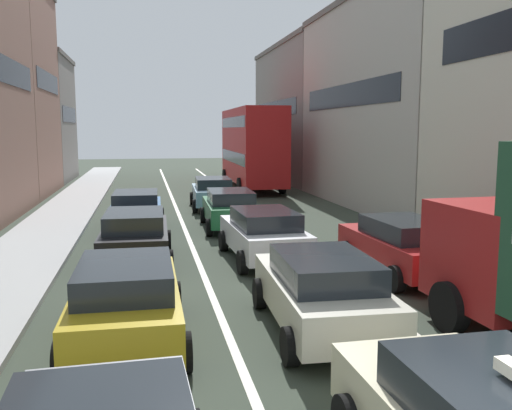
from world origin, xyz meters
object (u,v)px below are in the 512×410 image
Objects in this scene: sedan_left_lane_third at (135,235)px; bus_mid_queue_primary at (252,144)px; sedan_left_lane_fourth at (136,210)px; sedan_centre_lane_fifth at (213,192)px; coupe_centre_lane_fourth at (230,208)px; sedan_right_lane_behind_truck at (403,245)px; wagon_left_lane_second at (126,299)px; hatchback_centre_lane_third at (264,233)px; sedan_centre_lane_second at (322,290)px.

bus_mid_queue_primary is (7.02, 18.81, 2.03)m from sedan_left_lane_third.
sedan_centre_lane_fifth is at bearing -32.10° from sedan_left_lane_fourth.
sedan_centre_lane_fifth is (3.48, 10.42, 0.00)m from sedan_left_lane_third.
coupe_centre_lane_fourth is at bearing -34.13° from sedan_left_lane_third.
coupe_centre_lane_fourth is at bearing 21.70° from sedan_right_lane_behind_truck.
sedan_left_lane_third and coupe_centre_lane_fourth have the same top height.
wagon_left_lane_second is 11.15m from sedan_left_lane_fourth.
coupe_centre_lane_fourth is (-0.17, 5.30, 0.00)m from hatchback_centre_lane_third.
coupe_centre_lane_fourth is 3.51m from sedan_left_lane_fourth.
bus_mid_queue_primary reaches higher than sedan_centre_lane_fifth.
bus_mid_queue_primary reaches higher than sedan_centre_lane_second.
sedan_right_lane_behind_truck is at bearing -110.34° from sedan_left_lane_third.
sedan_left_lane_fourth is (-3.67, 5.53, 0.00)m from hatchback_centre_lane_third.
hatchback_centre_lane_third is at bearing 0.73° from sedan_centre_lane_second.
bus_mid_queue_primary is at bearing -19.09° from sedan_left_lane_third.
sedan_left_lane_fourth is 15.56m from bus_mid_queue_primary.
coupe_centre_lane_fourth is at bearing 166.67° from bus_mid_queue_primary.
sedan_right_lane_behind_truck is 21.63m from bus_mid_queue_primary.
wagon_left_lane_second is 25.93m from bus_mid_queue_primary.
hatchback_centre_lane_third is (3.69, 5.62, 0.00)m from wagon_left_lane_second.
sedan_centre_lane_fifth is at bearing -17.08° from sedan_left_lane_third.
hatchback_centre_lane_third is at bearing -95.54° from sedan_left_lane_third.
sedan_centre_lane_fifth is 0.41× the size of bus_mid_queue_primary.
hatchback_centre_lane_third is (0.13, 5.77, 0.00)m from sedan_centre_lane_second.
wagon_left_lane_second and coupe_centre_lane_fourth have the same top height.
coupe_centre_lane_fourth is at bearing -177.71° from sedan_centre_lane_fifth.
sedan_centre_lane_second and sedan_right_lane_behind_truck have the same top height.
wagon_left_lane_second is 0.99× the size of sedan_centre_lane_fifth.
sedan_left_lane_fourth is (-3.54, 11.30, 0.00)m from sedan_centre_lane_second.
sedan_left_lane_third is at bearing 31.49° from sedan_centre_lane_second.
sedan_left_lane_third is 0.99× the size of sedan_right_lane_behind_truck.
sedan_centre_lane_second and coupe_centre_lane_fourth have the same top height.
hatchback_centre_lane_third is 3.66m from sedan_left_lane_third.
sedan_right_lane_behind_truck is 0.41× the size of bus_mid_queue_primary.
sedan_centre_lane_second is 1.00× the size of sedan_left_lane_third.
hatchback_centre_lane_third and sedan_left_lane_third have the same top height.
sedan_left_lane_fourth is at bearing 153.73° from bus_mid_queue_primary.
sedan_centre_lane_second is at bearing -92.07° from wagon_left_lane_second.
sedan_left_lane_fourth and sedan_centre_lane_fifth have the same top height.
hatchback_centre_lane_third is 1.00× the size of sedan_right_lane_behind_truck.
bus_mid_queue_primary is at bearing -25.90° from sedan_left_lane_fourth.
wagon_left_lane_second is 0.99× the size of sedan_left_lane_fourth.
sedan_left_lane_third is 1.00× the size of coupe_centre_lane_fourth.
sedan_right_lane_behind_truck is at bearing -63.90° from wagon_left_lane_second.
sedan_left_lane_fourth is at bearing 39.08° from sedan_right_lane_behind_truck.
wagon_left_lane_second is 6.06m from sedan_left_lane_third.
hatchback_centre_lane_third is at bearing 52.26° from sedan_right_lane_behind_truck.
wagon_left_lane_second and sedan_left_lane_third have the same top height.
hatchback_centre_lane_third is 1.00× the size of sedan_centre_lane_fifth.
sedan_centre_lane_second is 4.83m from sedan_right_lane_behind_truck.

